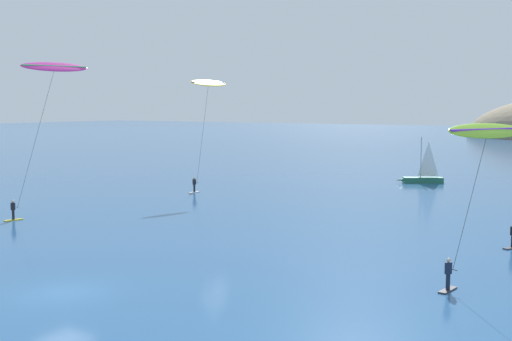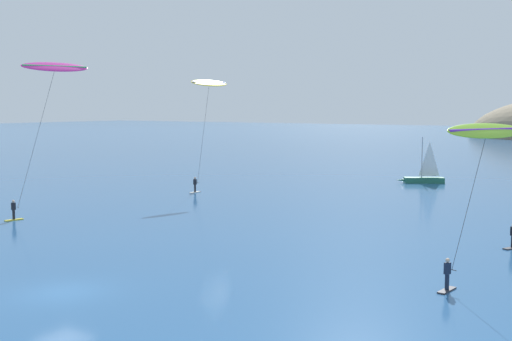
# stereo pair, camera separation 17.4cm
# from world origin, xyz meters

# --- Properties ---
(ground_plane) EXTENTS (600.00, 600.00, 0.00)m
(ground_plane) POSITION_xyz_m (0.00, 0.00, 0.00)
(ground_plane) COLOR #285689
(sailboat_near) EXTENTS (5.59, 3.87, 5.70)m
(sailboat_near) POSITION_xyz_m (-0.77, 55.87, 0.64)
(sailboat_near) COLOR #23664C
(sailboat_near) RESTS_ON ground
(kitesurfer_magenta) EXTENTS (3.52, 7.15, 13.20)m
(kitesurfer_magenta) POSITION_xyz_m (-18.71, 14.91, 11.83)
(kitesurfer_magenta) COLOR yellow
(kitesurfer_magenta) RESTS_ON ground
(kitesurfer_yellow) EXTENTS (2.60, 5.37, 12.44)m
(kitesurfer_yellow) POSITION_xyz_m (-18.01, 35.35, 11.11)
(kitesurfer_yellow) COLOR silver
(kitesurfer_yellow) RESTS_ON ground
(kitesurfer_lime) EXTENTS (3.39, 6.38, 8.57)m
(kitesurfer_lime) POSITION_xyz_m (17.11, 13.43, 7.53)
(kitesurfer_lime) COLOR #2D2D33
(kitesurfer_lime) RESTS_ON ground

